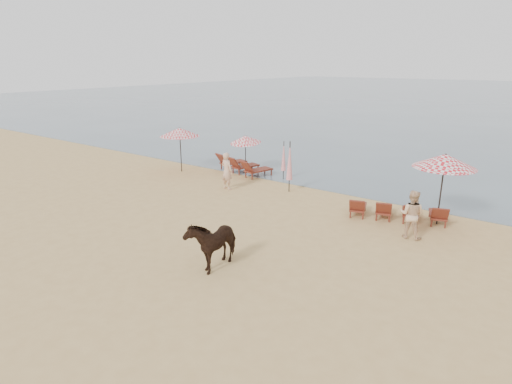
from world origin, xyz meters
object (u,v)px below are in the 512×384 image
(lounger_cluster_right, at_px, (397,210))
(umbrella_open_left_a, at_px, (180,132))
(umbrella_closed_left, at_px, (284,156))
(beachgoer_left, at_px, (227,171))
(umbrella_open_left_b, at_px, (245,139))
(umbrella_closed_right, at_px, (290,161))
(beachgoer_right_a, at_px, (411,214))
(lounger_cluster_left, at_px, (242,165))
(umbrella_open_right, at_px, (445,161))
(cow, at_px, (213,241))

(lounger_cluster_right, relative_size, umbrella_open_left_a, 1.57)
(umbrella_closed_left, relative_size, beachgoer_left, 1.13)
(umbrella_open_left_a, relative_size, beachgoer_left, 1.37)
(umbrella_open_left_b, height_order, umbrella_closed_right, umbrella_closed_right)
(umbrella_closed_right, height_order, beachgoer_right_a, umbrella_closed_right)
(umbrella_open_left_a, distance_m, umbrella_closed_left, 5.94)
(lounger_cluster_left, xyz_separation_m, umbrella_closed_left, (2.57, 0.19, 0.79))
(lounger_cluster_left, xyz_separation_m, umbrella_open_right, (10.72, -1.71, 2.00))
(lounger_cluster_right, bearing_deg, umbrella_open_left_b, 147.10)
(cow, xyz_separation_m, beachgoer_right_a, (4.11, 5.64, 0.09))
(lounger_cluster_right, distance_m, umbrella_closed_left, 7.20)
(lounger_cluster_left, xyz_separation_m, umbrella_closed_right, (3.94, -1.42, 1.02))
(lounger_cluster_left, bearing_deg, umbrella_open_left_a, -134.75)
(beachgoer_left, height_order, beachgoer_right_a, beachgoer_left)
(umbrella_open_right, xyz_separation_m, beachgoer_right_a, (-0.44, -1.91, -1.59))
(umbrella_open_left_a, xyz_separation_m, umbrella_open_right, (13.69, -0.01, 0.25))
(beachgoer_left, bearing_deg, umbrella_open_left_a, -8.86)
(umbrella_open_left_b, height_order, beachgoer_left, umbrella_open_left_b)
(umbrella_closed_left, bearing_deg, cow, -69.19)
(umbrella_open_left_a, distance_m, beachgoer_left, 4.62)
(umbrella_closed_left, bearing_deg, umbrella_open_right, -13.12)
(lounger_cluster_left, relative_size, beachgoer_left, 1.88)
(umbrella_closed_left, height_order, cow, umbrella_closed_left)
(beachgoer_left, bearing_deg, umbrella_closed_left, -106.67)
(lounger_cluster_left, distance_m, beachgoer_left, 3.15)
(cow, height_order, beachgoer_left, beachgoer_left)
(beachgoer_left, bearing_deg, umbrella_open_right, -167.14)
(lounger_cluster_right, relative_size, umbrella_open_right, 1.41)
(lounger_cluster_left, distance_m, cow, 11.13)
(umbrella_open_left_a, height_order, umbrella_open_left_b, umbrella_open_left_a)
(lounger_cluster_left, height_order, lounger_cluster_right, lounger_cluster_left)
(umbrella_open_left_a, height_order, cow, umbrella_open_left_a)
(lounger_cluster_right, xyz_separation_m, umbrella_open_left_a, (-12.30, 0.46, 1.82))
(umbrella_open_left_b, relative_size, beachgoer_left, 1.19)
(lounger_cluster_left, distance_m, beachgoer_right_a, 10.90)
(umbrella_open_left_b, relative_size, beachgoer_right_a, 1.24)
(umbrella_open_right, distance_m, umbrella_closed_left, 8.45)
(lounger_cluster_right, height_order, umbrella_open_left_a, umbrella_open_left_a)
(lounger_cluster_left, distance_m, umbrella_open_left_a, 3.85)
(lounger_cluster_right, distance_m, umbrella_open_right, 2.53)
(lounger_cluster_left, relative_size, umbrella_open_right, 1.24)
(cow, bearing_deg, lounger_cluster_left, 117.02)
(umbrella_open_left_a, bearing_deg, beachgoer_left, -30.93)
(lounger_cluster_right, height_order, beachgoer_right_a, beachgoer_right_a)
(umbrella_closed_right, height_order, cow, umbrella_closed_right)
(umbrella_open_right, relative_size, cow, 1.50)
(beachgoer_left, bearing_deg, umbrella_open_left_b, -61.69)
(umbrella_closed_right, bearing_deg, beachgoer_left, -151.81)
(umbrella_open_right, relative_size, beachgoer_right_a, 1.58)
(umbrella_open_right, bearing_deg, umbrella_closed_left, 154.87)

